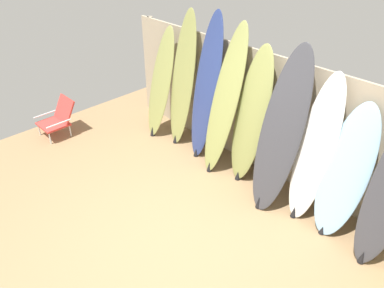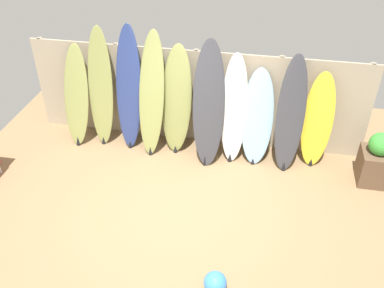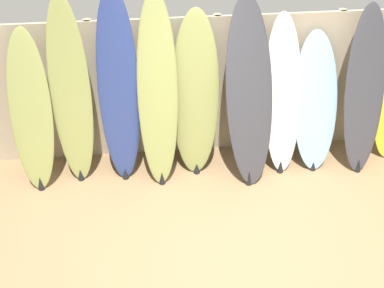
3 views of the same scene
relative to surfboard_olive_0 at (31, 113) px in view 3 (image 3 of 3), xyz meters
name	(u,v)px [view 3 (image 3 of 3)]	position (x,y,z in m)	size (l,w,h in m)	color
ground	(240,264)	(2.13, -1.61, -0.91)	(7.68, 7.68, 0.00)	#8E704C
fence_back	(216,86)	(2.13, 0.40, -0.01)	(6.08, 0.11, 1.80)	tan
surfboard_olive_0	(31,113)	(0.00, 0.00, 0.00)	(0.49, 0.58, 1.84)	olive
surfboard_olive_1	(71,95)	(0.45, 0.09, 0.16)	(0.47, 0.47, 2.17)	olive
surfboard_navy_2	(119,89)	(0.99, 0.07, 0.21)	(0.47, 0.50, 2.25)	navy
surfboard_olive_3	(158,93)	(1.42, 0.01, 0.17)	(0.48, 0.70, 2.17)	olive
surfboard_olive_4	(195,96)	(1.85, 0.07, 0.07)	(0.59, 0.50, 1.98)	olive
surfboard_charcoal_5	(249,95)	(2.44, -0.09, 0.14)	(0.63, 0.78, 2.12)	#38383D
surfboard_white_6	(283,97)	(2.86, 0.04, 0.02)	(0.50, 0.61, 1.88)	white
surfboard_skyblue_7	(316,103)	(3.27, 0.05, -0.10)	(0.58, 0.62, 1.64)	#8CB7D6
surfboard_charcoal_8	(364,92)	(3.81, -0.02, 0.06)	(0.48, 0.62, 1.96)	#38383D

